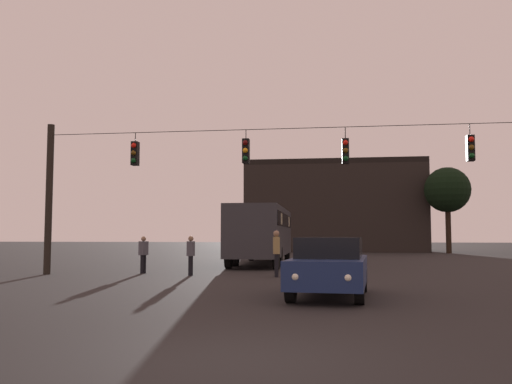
{
  "coord_description": "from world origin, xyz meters",
  "views": [
    {
      "loc": [
        1.32,
        -6.9,
        1.59
      ],
      "look_at": [
        -1.36,
        12.06,
        3.09
      ],
      "focal_mm": 38.26,
      "sensor_mm": 36.0,
      "label": 1
    }
  ],
  "objects_px": {
    "city_bus": "(262,230)",
    "pedestrian_crossing_right": "(276,250)",
    "pedestrian_crossing_center": "(143,253)",
    "tree_left_silhouette": "(447,190)",
    "car_near_right": "(330,266)",
    "pedestrian_crossing_left": "(191,253)"
  },
  "relations": [
    {
      "from": "pedestrian_crossing_left",
      "to": "pedestrian_crossing_right",
      "type": "xyz_separation_m",
      "value": [
        3.38,
        -0.22,
        0.13
      ]
    },
    {
      "from": "pedestrian_crossing_center",
      "to": "car_near_right",
      "type": "bearing_deg",
      "value": -44.23
    },
    {
      "from": "car_near_right",
      "to": "pedestrian_crossing_center",
      "type": "height_order",
      "value": "car_near_right"
    },
    {
      "from": "pedestrian_crossing_left",
      "to": "pedestrian_crossing_center",
      "type": "xyz_separation_m",
      "value": [
        -2.25,
        0.93,
        -0.01
      ]
    },
    {
      "from": "pedestrian_crossing_left",
      "to": "tree_left_silhouette",
      "type": "relative_size",
      "value": 0.21
    },
    {
      "from": "car_near_right",
      "to": "tree_left_silhouette",
      "type": "relative_size",
      "value": 0.6
    },
    {
      "from": "city_bus",
      "to": "tree_left_silhouette",
      "type": "height_order",
      "value": "tree_left_silhouette"
    },
    {
      "from": "pedestrian_crossing_right",
      "to": "tree_left_silhouette",
      "type": "xyz_separation_m",
      "value": [
        11.91,
        28.01,
        4.41
      ]
    },
    {
      "from": "pedestrian_crossing_center",
      "to": "pedestrian_crossing_right",
      "type": "height_order",
      "value": "pedestrian_crossing_right"
    },
    {
      "from": "city_bus",
      "to": "pedestrian_crossing_left",
      "type": "relative_size",
      "value": 7.19
    },
    {
      "from": "car_near_right",
      "to": "tree_left_silhouette",
      "type": "xyz_separation_m",
      "value": [
        9.87,
        34.32,
        4.6
      ]
    },
    {
      "from": "city_bus",
      "to": "pedestrian_crossing_right",
      "type": "height_order",
      "value": "city_bus"
    },
    {
      "from": "city_bus",
      "to": "tree_left_silhouette",
      "type": "bearing_deg",
      "value": 54.69
    },
    {
      "from": "city_bus",
      "to": "pedestrian_crossing_center",
      "type": "bearing_deg",
      "value": -117.22
    },
    {
      "from": "pedestrian_crossing_center",
      "to": "pedestrian_crossing_right",
      "type": "bearing_deg",
      "value": -11.57
    },
    {
      "from": "pedestrian_crossing_right",
      "to": "city_bus",
      "type": "bearing_deg",
      "value": 100.87
    },
    {
      "from": "pedestrian_crossing_right",
      "to": "tree_left_silhouette",
      "type": "distance_m",
      "value": 30.75
    },
    {
      "from": "city_bus",
      "to": "pedestrian_crossing_right",
      "type": "distance_m",
      "value": 9.02
    },
    {
      "from": "pedestrian_crossing_center",
      "to": "tree_left_silhouette",
      "type": "relative_size",
      "value": 0.21
    },
    {
      "from": "pedestrian_crossing_left",
      "to": "pedestrian_crossing_center",
      "type": "height_order",
      "value": "pedestrian_crossing_left"
    },
    {
      "from": "city_bus",
      "to": "car_near_right",
      "type": "height_order",
      "value": "city_bus"
    },
    {
      "from": "car_near_right",
      "to": "tree_left_silhouette",
      "type": "height_order",
      "value": "tree_left_silhouette"
    }
  ]
}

